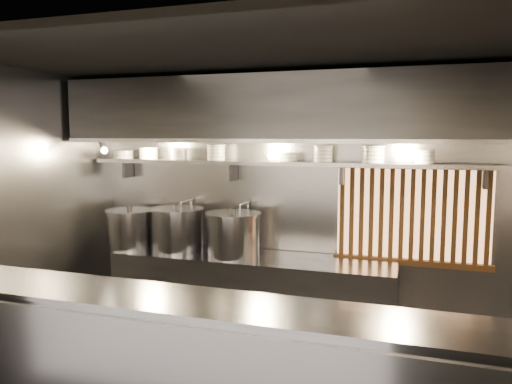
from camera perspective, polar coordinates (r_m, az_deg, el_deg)
The scene contains 23 objects.
ceiling at distance 4.04m, azimuth -1.74°, elevation 15.41°, with size 4.50×4.50×0.00m, color black.
wall_back at distance 5.48m, azimuth 3.71°, elevation -1.61°, with size 4.50×4.50×0.00m, color gray.
wall_left at distance 5.27m, azimuth -25.35°, elevation -2.57°, with size 3.00×3.00×0.00m, color gray.
serving_counter at distance 3.50m, azimuth -7.38°, elevation -20.91°, with size 4.50×0.56×1.13m.
cooking_bench at distance 5.44m, azimuth -0.51°, elevation -11.96°, with size 3.00×0.70×0.90m, color #939398.
bowl_shelf at distance 5.26m, azimuth 3.25°, elevation 3.31°, with size 4.40×0.34×0.04m, color #939398.
exhaust_hood at distance 5.04m, azimuth 2.62°, elevation 9.36°, with size 4.40×0.81×0.65m.
wood_screen at distance 5.26m, azimuth 17.41°, elevation -2.46°, with size 1.56×0.09×1.04m.
faucet_left at distance 5.77m, azimuth -7.77°, elevation -2.18°, with size 0.04×0.30×0.50m.
faucet_right at distance 5.50m, azimuth -1.20°, elevation -2.55°, with size 0.04×0.30×0.50m.
heat_lamp at distance 5.64m, azimuth -17.09°, elevation 5.15°, with size 0.25×0.35×0.20m.
pendant_bulb at distance 5.17m, azimuth 1.83°, elevation 4.16°, with size 0.09×0.09×0.19m.
stock_pot_left at distance 5.86m, azimuth -14.21°, elevation -4.06°, with size 0.72×0.72×0.47m.
stock_pot_mid at distance 5.61m, azimuth -8.96°, elevation -4.21°, with size 0.79×0.79×0.51m.
stock_pot_right at distance 5.29m, azimuth -2.64°, elevation -4.82°, with size 0.77×0.77×0.50m.
bowl_stack_0 at distance 6.07m, azimuth -14.93°, elevation 4.16°, with size 0.24×0.24×0.09m.
bowl_stack_1 at distance 5.89m, azimuth -12.18°, elevation 4.36°, with size 0.23×0.23×0.13m.
bowl_stack_2 at distance 5.70m, azimuth -8.78°, elevation 4.36°, with size 0.20×0.20×0.13m.
bowl_stack_3 at distance 5.51m, azimuth -4.57°, elevation 4.54°, with size 0.21×0.21×0.17m.
bowl_stack_4 at distance 5.24m, azimuth 3.76°, elevation 4.03°, with size 0.20×0.20×0.09m.
bowl_stack_5 at distance 5.16m, azimuth 7.67°, elevation 4.36°, with size 0.21×0.21×0.17m.
bowl_stack_6 at distance 5.09m, azimuth 13.21°, elevation 4.22°, with size 0.24×0.24×0.17m.
bowl_stack_7 at distance 5.07m, azimuth 18.68°, elevation 3.83°, with size 0.20×0.20×0.13m.
Camera 1 is at (1.37, -3.75, 2.18)m, focal length 35.00 mm.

